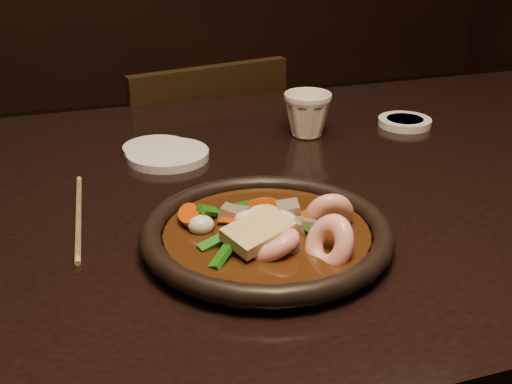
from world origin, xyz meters
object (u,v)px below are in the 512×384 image
object	(u,v)px
table	(286,227)
tea_cup	(307,113)
chair	(195,204)
plate	(267,234)

from	to	relation	value
table	tea_cup	bearing A→B (deg)	59.37
chair	tea_cup	xyz separation A→B (m)	(0.11, -0.42, 0.35)
chair	tea_cup	world-z (taller)	tea_cup
chair	plate	bearing A→B (deg)	73.03
table	chair	distance (m)	0.64
chair	tea_cup	size ratio (longest dim) A/B	9.73
table	chair	size ratio (longest dim) A/B	1.98
plate	tea_cup	xyz separation A→B (m)	(0.20, 0.35, 0.03)
chair	plate	distance (m)	0.84
table	plate	size ratio (longest dim) A/B	5.31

